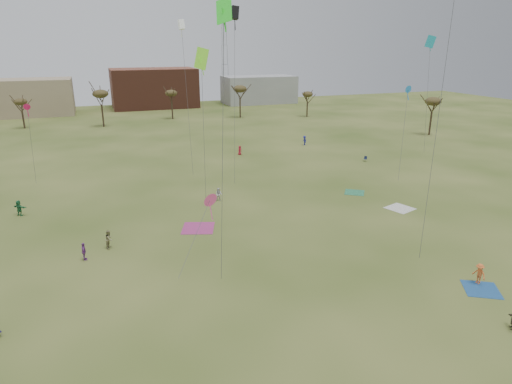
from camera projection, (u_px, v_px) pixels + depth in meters
name	position (u px, v px, depth m)	size (l,w,h in m)	color
ground	(309.00, 305.00, 34.50)	(260.00, 260.00, 0.00)	#324916
spectator_fore_b	(109.00, 239.00, 43.84)	(0.91, 0.71, 1.87)	#817A52
flyer_mid_b	(479.00, 274.00, 37.26)	(1.19, 0.68, 1.84)	orange
spectator_mid_d	(84.00, 252.00, 41.37)	(1.02, 0.42, 1.74)	#7E3B8F
spectator_mid_e	(219.00, 194.00, 57.09)	(0.84, 0.65, 1.73)	silver
flyer_far_a	(19.00, 208.00, 52.14)	(1.76, 0.56, 1.90)	#277744
flyer_far_b	(240.00, 150.00, 80.93)	(0.83, 0.54, 1.69)	#B11E30
flyer_far_c	(304.00, 140.00, 88.75)	(1.20, 0.69, 1.85)	navy
blanket_blue	(481.00, 289.00, 36.62)	(2.73, 2.73, 0.03)	#215492
blanket_cream	(400.00, 208.00, 54.69)	(2.90, 2.90, 0.03)	silver
blanket_plum	(198.00, 228.00, 48.82)	(3.42, 3.42, 0.03)	#AB3477
blanket_olive	(354.00, 193.00, 60.53)	(2.58, 2.58, 0.03)	#2E7E53
camp_chair_right	(365.00, 160.00, 76.58)	(0.74, 0.73, 0.87)	#161E3C
kites_aloft	(228.00, 45.00, 53.22)	(74.32, 44.68, 24.45)	red
tree_line	(144.00, 100.00, 101.74)	(117.44, 49.32, 8.91)	#3A2B1E
building_tan	(12.00, 98.00, 123.83)	(32.00, 14.00, 10.00)	#937F60
building_brick	(154.00, 88.00, 141.04)	(26.00, 16.00, 12.00)	brown
building_grey	(259.00, 90.00, 151.18)	(24.00, 12.00, 9.00)	gray
radio_tower	(224.00, 44.00, 149.47)	(1.51, 1.72, 41.00)	#9EA3A8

